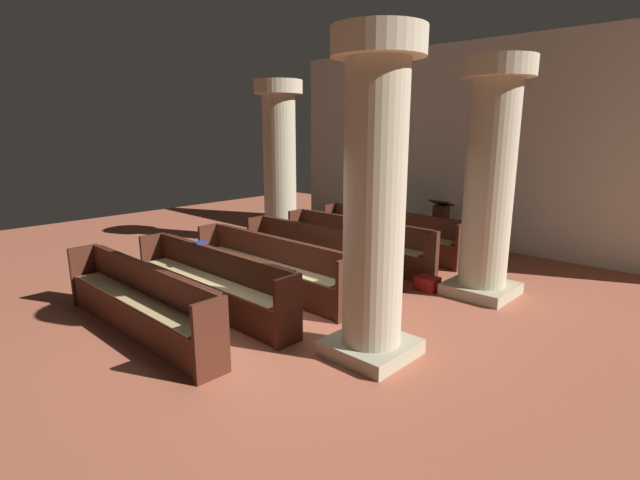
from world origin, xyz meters
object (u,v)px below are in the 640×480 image
object	(u,v)px
pillar_far_side	(280,161)
hymn_book	(200,243)
pew_row_2	(317,251)
pew_row_0	(390,232)
pillar_aisle_side	(490,177)
pillar_aisle_rear	(375,197)
pew_row_5	(138,299)
pew_row_1	(356,241)
pew_row_4	(211,279)
lectern	(440,227)
pew_row_3	(269,264)
kneeler_box_red	(427,284)

from	to	relation	value
pillar_far_side	hymn_book	world-z (taller)	pillar_far_side
pew_row_2	hymn_book	distance (m)	2.18
pew_row_0	hymn_book	size ratio (longest dim) A/B	17.88
pillar_aisle_side	pillar_aisle_rear	bearing A→B (deg)	-90.00
pew_row_0	pillar_aisle_rear	xyz separation A→B (m)	(2.58, -4.01, 1.43)
pew_row_5	pillar_far_side	xyz separation A→B (m)	(-2.53, 4.78, 1.43)
pew_row_1	pew_row_4	bearing A→B (deg)	-90.00
pillar_aisle_rear	lectern	xyz separation A→B (m)	(-2.14, 5.35, -1.46)
pew_row_0	pillar_aisle_rear	world-z (taller)	pillar_aisle_rear
pew_row_3	pew_row_4	distance (m)	1.13
pew_row_1	pew_row_5	world-z (taller)	same
pew_row_3	hymn_book	world-z (taller)	hymn_book
pew_row_2	hymn_book	xyz separation A→B (m)	(-0.55, -2.06, 0.43)
pew_row_4	pillar_far_side	world-z (taller)	pillar_far_side
pillar_aisle_rear	lectern	size ratio (longest dim) A/B	3.41
pew_row_3	pew_row_4	xyz separation A→B (m)	(0.00, -1.13, 0.00)
pew_row_1	pillar_aisle_side	world-z (taller)	pillar_aisle_side
pillar_aisle_rear	pew_row_1	bearing A→B (deg)	131.85
kneeler_box_red	lectern	bearing A→B (deg)	116.20
pillar_aisle_rear	pillar_aisle_side	bearing A→B (deg)	90.00
kneeler_box_red	pew_row_5	bearing A→B (deg)	-114.06
pew_row_0	pew_row_2	distance (m)	2.25
pew_row_4	kneeler_box_red	world-z (taller)	pew_row_4
pew_row_0	pillar_aisle_rear	bearing A→B (deg)	-57.22
pillar_aisle_rear	kneeler_box_red	distance (m)	3.17
pew_row_2	pew_row_5	distance (m)	3.38
hymn_book	pew_row_5	bearing A→B (deg)	-67.25
pew_row_4	pew_row_5	bearing A→B (deg)	-90.00
pew_row_0	lectern	xyz separation A→B (m)	(0.44, 1.35, -0.03)
pew_row_1	pew_row_2	bearing A→B (deg)	-90.00
pew_row_1	pillar_far_side	bearing A→B (deg)	173.81
pew_row_0	pew_row_4	size ratio (longest dim) A/B	1.00
pew_row_2	lectern	world-z (taller)	lectern
pew_row_3	pew_row_0	bearing A→B (deg)	90.00
pillar_far_side	pillar_aisle_rear	size ratio (longest dim) A/B	1.00
pew_row_3	pillar_aisle_side	size ratio (longest dim) A/B	0.93
pillar_aisle_side	pillar_far_side	bearing A→B (deg)	177.72
pew_row_5	pew_row_2	bearing A→B (deg)	90.00
pew_row_4	lectern	bearing A→B (deg)	85.66
pew_row_0	pew_row_5	xyz separation A→B (m)	(0.00, -5.63, 0.00)
pew_row_3	kneeler_box_red	xyz separation A→B (m)	(1.84, 1.88, -0.37)
pew_row_0	pillar_far_side	distance (m)	3.03
pew_row_0	pillar_far_side	world-z (taller)	pillar_far_side
pew_row_5	lectern	world-z (taller)	lectern
pew_row_3	lectern	xyz separation A→B (m)	(0.44, 4.73, -0.03)
pew_row_5	pillar_far_side	world-z (taller)	pillar_far_side
pew_row_3	pew_row_1	bearing A→B (deg)	90.00
pew_row_5	hymn_book	xyz separation A→B (m)	(-0.55, 1.32, 0.43)
pew_row_3	hymn_book	bearing A→B (deg)	-120.67
pew_row_4	pillar_aisle_side	world-z (taller)	pillar_aisle_side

